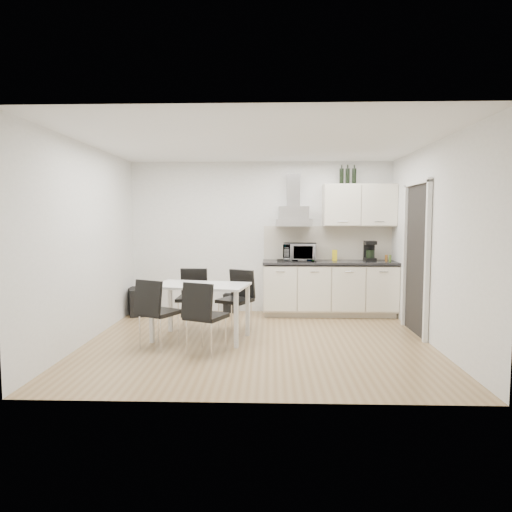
{
  "coord_description": "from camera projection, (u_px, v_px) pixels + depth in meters",
  "views": [
    {
      "loc": [
        0.17,
        -5.92,
        1.63
      ],
      "look_at": [
        -0.04,
        0.51,
        1.1
      ],
      "focal_mm": 32.0,
      "sensor_mm": 36.0,
      "label": 1
    }
  ],
  "objects": [
    {
      "name": "ground",
      "position": [
        258.0,
        342.0,
        6.03
      ],
      "size": [
        4.5,
        4.5,
        0.0
      ],
      "primitive_type": "plane",
      "color": "#A1845B",
      "rests_on": "ground"
    },
    {
      "name": "wall_back",
      "position": [
        261.0,
        237.0,
        7.92
      ],
      "size": [
        4.5,
        0.1,
        2.6
      ],
      "primitive_type": "cube",
      "color": "white",
      "rests_on": "ground"
    },
    {
      "name": "wall_front",
      "position": [
        251.0,
        257.0,
        3.93
      ],
      "size": [
        4.5,
        0.1,
        2.6
      ],
      "primitive_type": "cube",
      "color": "white",
      "rests_on": "ground"
    },
    {
      "name": "wall_left",
      "position": [
        87.0,
        244.0,
        6.0
      ],
      "size": [
        0.1,
        4.0,
        2.6
      ],
      "primitive_type": "cube",
      "color": "white",
      "rests_on": "ground"
    },
    {
      "name": "wall_right",
      "position": [
        433.0,
        244.0,
        5.85
      ],
      "size": [
        0.1,
        4.0,
        2.6
      ],
      "primitive_type": "cube",
      "color": "white",
      "rests_on": "ground"
    },
    {
      "name": "ceiling",
      "position": [
        258.0,
        142.0,
        5.82
      ],
      "size": [
        4.5,
        4.5,
        0.0
      ],
      "primitive_type": "plane",
      "color": "white",
      "rests_on": "wall_back"
    },
    {
      "name": "doorway",
      "position": [
        415.0,
        260.0,
        6.42
      ],
      "size": [
        0.08,
        1.04,
        2.1
      ],
      "primitive_type": "cube",
      "color": "white",
      "rests_on": "ground"
    },
    {
      "name": "kitchenette",
      "position": [
        331.0,
        266.0,
        7.65
      ],
      "size": [
        2.22,
        0.64,
        2.52
      ],
      "color": "beige",
      "rests_on": "ground"
    },
    {
      "name": "dining_table",
      "position": [
        201.0,
        291.0,
        6.12
      ],
      "size": [
        1.36,
        0.93,
        0.75
      ],
      "rotation": [
        0.0,
        0.0,
        -0.19
      ],
      "color": "white",
      "rests_on": "ground"
    },
    {
      "name": "chair_far_left",
      "position": [
        192.0,
        299.0,
        6.72
      ],
      "size": [
        0.45,
        0.51,
        0.88
      ],
      "primitive_type": null,
      "rotation": [
        0.0,
        0.0,
        3.13
      ],
      "color": "black",
      "rests_on": "ground"
    },
    {
      "name": "chair_far_right",
      "position": [
        235.0,
        301.0,
        6.58
      ],
      "size": [
        0.62,
        0.65,
        0.88
      ],
      "primitive_type": null,
      "rotation": [
        0.0,
        0.0,
        2.65
      ],
      "color": "black",
      "rests_on": "ground"
    },
    {
      "name": "chair_near_left",
      "position": [
        159.0,
        313.0,
        5.74
      ],
      "size": [
        0.62,
        0.65,
        0.88
      ],
      "primitive_type": null,
      "rotation": [
        0.0,
        0.0,
        -0.48
      ],
      "color": "black",
      "rests_on": "ground"
    },
    {
      "name": "chair_near_right",
      "position": [
        206.0,
        317.0,
        5.51
      ],
      "size": [
        0.6,
        0.63,
        0.88
      ],
      "primitive_type": null,
      "rotation": [
        0.0,
        0.0,
        -0.41
      ],
      "color": "black",
      "rests_on": "ground"
    },
    {
      "name": "guitar_amp",
      "position": [
        136.0,
        301.0,
        7.73
      ],
      "size": [
        0.41,
        0.58,
        0.45
      ],
      "rotation": [
        0.0,
        0.0,
        0.37
      ],
      "color": "black",
      "rests_on": "ground"
    },
    {
      "name": "floor_speaker",
      "position": [
        230.0,
        303.0,
        7.93
      ],
      "size": [
        0.22,
        0.2,
        0.32
      ],
      "primitive_type": "cube",
      "rotation": [
        0.0,
        0.0,
        -0.14
      ],
      "color": "black",
      "rests_on": "ground"
    }
  ]
}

